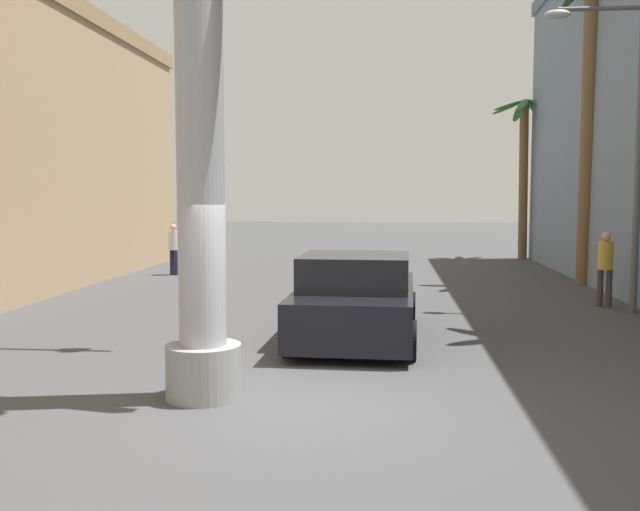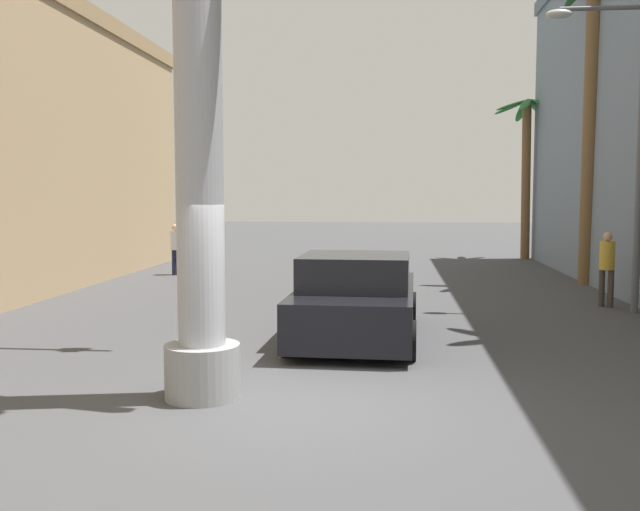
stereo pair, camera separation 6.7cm
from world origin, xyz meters
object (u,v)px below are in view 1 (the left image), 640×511
at_px(palm_tree_mid_right, 590,97).
at_px(pedestrian_far_left, 174,245).
at_px(car_lead, 356,300).
at_px(pedestrian_mid_right, 605,263).
at_px(traffic_light_mast, 34,93).
at_px(palm_tree_far_right, 524,154).
at_px(street_lamp, 624,127).

bearing_deg(palm_tree_mid_right, pedestrian_far_left, 174.14).
height_order(car_lead, pedestrian_mid_right, pedestrian_mid_right).
xyz_separation_m(palm_tree_mid_right, pedestrian_mid_right, (-0.65, -4.06, -4.33)).
relative_size(car_lead, palm_tree_mid_right, 0.52).
bearing_deg(traffic_light_mast, pedestrian_mid_right, 24.93).
height_order(palm_tree_mid_right, pedestrian_mid_right, palm_tree_mid_right).
distance_m(car_lead, palm_tree_far_right, 17.72).
height_order(street_lamp, palm_tree_mid_right, palm_tree_mid_right).
distance_m(traffic_light_mast, palm_tree_far_right, 20.71).
distance_m(car_lead, pedestrian_far_left, 11.45).
relative_size(car_lead, pedestrian_far_left, 2.88).
distance_m(street_lamp, car_lead, 7.44).
bearing_deg(palm_tree_far_right, street_lamp, -91.37).
bearing_deg(car_lead, traffic_light_mast, -170.32).
height_order(street_lamp, pedestrian_mid_right, street_lamp).
relative_size(palm_tree_mid_right, pedestrian_far_left, 5.53).
relative_size(traffic_light_mast, pedestrian_mid_right, 3.51).
bearing_deg(pedestrian_far_left, street_lamp, -27.19).
xyz_separation_m(palm_tree_mid_right, pedestrian_far_left, (-12.54, 1.29, -4.39)).
bearing_deg(pedestrian_far_left, traffic_light_mast, -85.67).
bearing_deg(pedestrian_mid_right, street_lamp, -85.94).
bearing_deg(pedestrian_far_left, palm_tree_mid_right, -5.86).
xyz_separation_m(street_lamp, car_lead, (-5.67, -3.43, -3.37)).
relative_size(street_lamp, pedestrian_mid_right, 3.86).
xyz_separation_m(palm_tree_far_right, pedestrian_far_left, (-12.26, -6.74, -3.22)).
height_order(traffic_light_mast, pedestrian_mid_right, traffic_light_mast).
height_order(palm_tree_mid_right, pedestrian_far_left, palm_tree_mid_right).
bearing_deg(car_lead, pedestrian_far_left, 123.26).
distance_m(traffic_light_mast, palm_tree_mid_right, 14.97).
distance_m(traffic_light_mast, pedestrian_mid_right, 12.68).
distance_m(pedestrian_mid_right, pedestrian_far_left, 13.04).
distance_m(palm_tree_far_right, pedestrian_far_left, 14.35).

